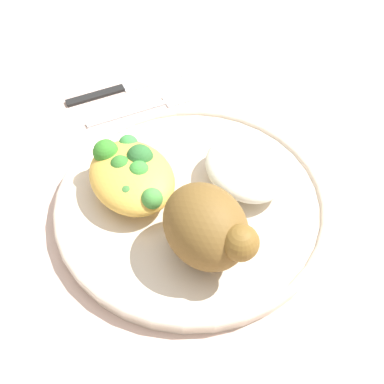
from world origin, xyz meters
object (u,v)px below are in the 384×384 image
Objects in this scene: roasted_chicken at (208,227)px; mac_cheese_with_broccoli at (131,174)px; fork at (145,107)px; plate at (192,204)px; knife at (123,87)px; rice_pile at (247,168)px.

roasted_chicken reaches higher than mac_cheese_with_broccoli.
fork is (-0.24, 0.05, -0.06)m from roasted_chicken.
mac_cheese_with_broccoli is at bearing -133.74° from plate.
plate is at bearing -6.08° from knife.
roasted_chicken is 0.73× the size of fork.
plate reaches higher than fork.
roasted_chicken reaches higher than rice_pile.
knife is (-0.23, -0.04, -0.03)m from rice_pile.
fork is 0.05m from knife.
mac_cheese_with_broccoli is at bearing -21.83° from knife.
roasted_chicken is 0.30m from knife.
fork is at bearing -169.68° from rice_pile.
roasted_chicken is at bearing 13.85° from mac_cheese_with_broccoli.
rice_pile is 0.24m from knife.
plate is 2.86× the size of roasted_chicken.
rice_pile reaches higher than fork.
mac_cheese_with_broccoli is 0.57× the size of knife.
plate is 2.72× the size of mac_cheese_with_broccoli.
plate is at bearing 46.26° from mac_cheese_with_broccoli.
rice_pile is 0.92× the size of mac_cheese_with_broccoli.
roasted_chicken is 0.25m from fork.
plate is 0.23m from knife.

